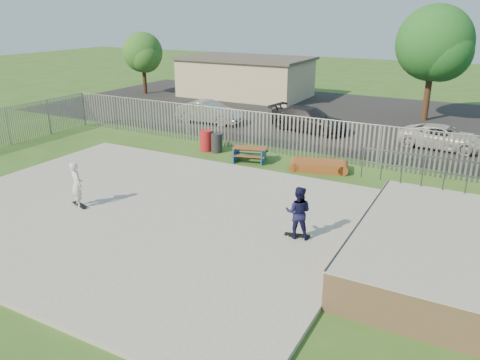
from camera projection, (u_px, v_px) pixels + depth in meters
The scene contains 19 objects.
ground at pixel (143, 213), 16.61m from camera, with size 120.00×120.00×0.00m, color #33551D.
concrete_slab at pixel (143, 211), 16.59m from camera, with size 15.00×12.00×0.15m, color gray.
quarter_pipe at pixel (433, 247), 13.03m from camera, with size 5.50×7.05×2.19m.
fence at pixel (231, 157), 19.61m from camera, with size 26.04×16.02×2.00m.
picnic_table at pixel (250, 154), 22.23m from camera, with size 1.89×1.69×0.68m.
funbox at pixel (319, 166), 20.94m from camera, with size 2.37×1.63×0.43m.
trash_bin_red at pixel (206, 141), 23.81m from camera, with size 0.63×0.63×1.05m, color #A5191C.
trash_bin_grey at pixel (217, 143), 23.60m from camera, with size 0.57×0.57×0.96m, color #252527.
parking_lot at pixel (321, 114), 32.31m from camera, with size 40.00×18.00×0.02m, color black.
car_silver at pixel (209, 112), 29.59m from camera, with size 1.46×4.19×1.38m, color #B6B7BC.
car_dark at pixel (309, 119), 27.63m from camera, with size 1.96×4.83×1.40m, color black.
car_white at pixel (443, 137), 24.13m from camera, with size 1.97×4.28×1.19m, color silver.
building at pixel (246, 77), 38.65m from camera, with size 10.40×6.40×3.20m.
tree_left at pixel (143, 52), 39.29m from camera, with size 3.32×3.32×5.12m.
tree_mid at pixel (434, 43), 28.97m from camera, with size 4.67×4.67×7.20m.
skateboard_a at pixel (297, 236), 14.51m from camera, with size 0.82×0.38×0.08m.
skateboard_b at pixel (80, 205), 16.79m from camera, with size 0.82×0.42×0.08m.
skater_navy at pixel (298, 212), 14.24m from camera, with size 0.81×0.63×1.66m, color #111238.
skater_white at pixel (77, 184), 16.52m from camera, with size 0.61×0.40×1.66m, color silver.
Camera 1 is at (10.29, -11.73, 6.77)m, focal length 35.00 mm.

